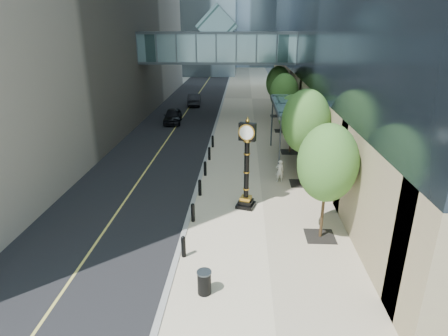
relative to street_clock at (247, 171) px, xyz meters
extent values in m
plane|color=gray|center=(-0.03, -6.00, -2.24)|extent=(320.00, 320.00, 0.00)
cube|color=black|center=(-7.03, 34.00, -2.23)|extent=(8.00, 180.00, 0.02)
cube|color=#C3B496|center=(0.97, 34.00, -2.21)|extent=(8.00, 180.00, 0.06)
cube|color=gray|center=(-3.03, 34.00, -2.20)|extent=(0.25, 180.00, 0.07)
cube|color=slate|center=(-3.03, 22.00, 5.26)|extent=(17.00, 4.00, 3.00)
cube|color=#383F44|center=(-3.03, 22.00, 3.81)|extent=(17.00, 4.20, 0.25)
cube|color=#383F44|center=(-3.03, 22.00, 6.71)|extent=(17.00, 4.20, 0.25)
cube|color=slate|center=(-3.03, 22.00, 7.36)|extent=(4.24, 3.00, 4.24)
cube|color=#383F44|center=(3.47, 8.00, 1.96)|extent=(3.00, 8.00, 0.25)
cube|color=slate|center=(3.47, 8.00, 2.11)|extent=(2.80, 7.80, 0.06)
cylinder|color=#383F44|center=(2.17, 4.30, -0.14)|extent=(0.12, 0.12, 4.20)
cylinder|color=#383F44|center=(2.17, 11.70, -0.14)|extent=(0.12, 0.12, 4.20)
cylinder|color=black|center=(-2.73, -5.00, -1.73)|extent=(0.20, 0.20, 0.90)
cylinder|color=black|center=(-2.73, -1.80, -1.73)|extent=(0.20, 0.20, 0.90)
cylinder|color=black|center=(-2.73, 1.40, -1.73)|extent=(0.20, 0.20, 0.90)
cylinder|color=black|center=(-2.73, 4.60, -1.73)|extent=(0.20, 0.20, 0.90)
cylinder|color=black|center=(-2.73, 7.80, -1.73)|extent=(0.20, 0.20, 0.90)
cylinder|color=black|center=(-2.73, 11.00, -1.73)|extent=(0.20, 0.20, 0.90)
cube|color=black|center=(3.57, -3.00, -2.17)|extent=(1.40, 1.40, 0.02)
cylinder|color=#42341C|center=(3.57, -3.00, -0.70)|extent=(0.14, 0.14, 2.96)
ellipsoid|color=#2A5E22|center=(3.57, -3.00, 1.59)|extent=(2.71, 2.71, 3.61)
cube|color=black|center=(3.57, 3.50, -2.17)|extent=(1.40, 1.40, 0.02)
cylinder|color=#42341C|center=(3.57, 3.50, -0.57)|extent=(0.14, 0.14, 3.21)
ellipsoid|color=#2A5E22|center=(3.57, 3.50, 1.91)|extent=(2.95, 2.95, 3.93)
cube|color=black|center=(3.57, 10.00, -2.17)|extent=(1.40, 1.40, 0.02)
cylinder|color=#42341C|center=(3.57, 10.00, -0.95)|extent=(0.14, 0.14, 2.46)
ellipsoid|color=#2A5E22|center=(3.57, 10.00, 0.96)|extent=(2.26, 2.26, 3.01)
cube|color=black|center=(3.57, 16.50, -2.17)|extent=(1.40, 1.40, 0.02)
cylinder|color=#42341C|center=(3.57, 16.50, -0.72)|extent=(0.14, 0.14, 2.91)
ellipsoid|color=#2A5E22|center=(3.57, 16.50, 1.53)|extent=(2.67, 2.67, 3.56)
cube|color=black|center=(3.57, 23.00, -2.17)|extent=(1.40, 1.40, 0.02)
cylinder|color=#42341C|center=(3.57, 23.00, -0.71)|extent=(0.14, 0.14, 2.93)
ellipsoid|color=#2A5E22|center=(3.57, 23.00, 1.56)|extent=(2.69, 2.69, 3.59)
cube|color=black|center=(0.00, 0.00, -2.07)|extent=(1.17, 1.17, 0.21)
cube|color=black|center=(0.00, 0.00, -1.86)|extent=(0.91, 0.91, 0.21)
cube|color=gold|center=(0.00, 0.00, -1.65)|extent=(0.71, 0.71, 0.21)
cylinder|color=black|center=(0.00, 0.00, 0.07)|extent=(0.27, 0.27, 3.24)
cube|color=black|center=(0.00, 0.00, 2.16)|extent=(0.94, 0.55, 0.94)
cylinder|color=white|center=(0.00, 0.18, 2.16)|extent=(0.71, 0.25, 0.73)
cylinder|color=white|center=(0.00, -0.18, 2.16)|extent=(0.71, 0.25, 0.73)
sphere|color=gold|center=(0.00, 0.00, 2.74)|extent=(0.21, 0.21, 0.21)
cylinder|color=black|center=(-1.58, -7.36, -1.73)|extent=(0.52, 0.52, 0.90)
imported|color=beige|center=(2.19, 3.76, -1.42)|extent=(0.62, 0.48, 1.51)
imported|color=black|center=(-7.63, 19.47, -1.48)|extent=(2.10, 4.45, 1.47)
imported|color=black|center=(-6.58, 29.16, -1.49)|extent=(1.88, 4.52, 1.45)
camera|label=1|loc=(-0.25, -18.90, 7.28)|focal=30.00mm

